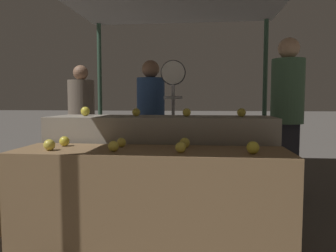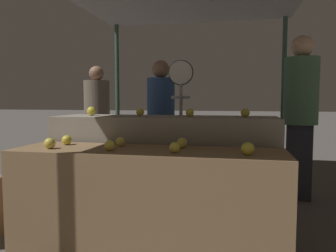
% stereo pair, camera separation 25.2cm
% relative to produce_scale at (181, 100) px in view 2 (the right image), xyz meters
% --- Properties ---
extents(ground_plane, '(60.00, 60.00, 0.00)m').
position_rel_produce_scale_xyz_m(ground_plane, '(-0.06, -1.16, -1.11)').
color(ground_plane, '#59544F').
extents(display_counter_front, '(2.00, 0.55, 0.75)m').
position_rel_produce_scale_xyz_m(display_counter_front, '(-0.06, -1.16, -0.73)').
color(display_counter_front, olive).
rests_on(display_counter_front, ground_plane).
extents(display_counter_back, '(2.00, 0.55, 0.96)m').
position_rel_produce_scale_xyz_m(display_counter_back, '(-0.06, -0.56, -0.63)').
color(display_counter_back, gray).
rests_on(display_counter_back, ground_plane).
extents(apple_front_0, '(0.08, 0.08, 0.08)m').
position_rel_produce_scale_xyz_m(apple_front_0, '(-0.77, -1.27, -0.31)').
color(apple_front_0, gold).
rests_on(apple_front_0, display_counter_front).
extents(apple_front_1, '(0.08, 0.08, 0.08)m').
position_rel_produce_scale_xyz_m(apple_front_1, '(-0.30, -1.27, -0.32)').
color(apple_front_1, yellow).
rests_on(apple_front_1, display_counter_front).
extents(apple_front_2, '(0.08, 0.08, 0.08)m').
position_rel_produce_scale_xyz_m(apple_front_2, '(0.17, -1.27, -0.32)').
color(apple_front_2, yellow).
rests_on(apple_front_2, display_counter_front).
extents(apple_front_3, '(0.09, 0.09, 0.09)m').
position_rel_produce_scale_xyz_m(apple_front_3, '(0.66, -1.27, -0.31)').
color(apple_front_3, gold).
rests_on(apple_front_3, display_counter_front).
extents(apple_front_4, '(0.08, 0.08, 0.08)m').
position_rel_produce_scale_xyz_m(apple_front_4, '(-0.76, -1.05, -0.32)').
color(apple_front_4, gold).
rests_on(apple_front_4, display_counter_front).
extents(apple_front_5, '(0.07, 0.07, 0.07)m').
position_rel_produce_scale_xyz_m(apple_front_5, '(-0.30, -1.05, -0.32)').
color(apple_front_5, yellow).
rests_on(apple_front_5, display_counter_front).
extents(apple_front_6, '(0.08, 0.08, 0.08)m').
position_rel_produce_scale_xyz_m(apple_front_6, '(0.18, -1.04, -0.32)').
color(apple_front_6, gold).
rests_on(apple_front_6, display_counter_front).
extents(apple_back_0, '(0.09, 0.09, 0.09)m').
position_rel_produce_scale_xyz_m(apple_back_0, '(-0.76, -0.56, -0.10)').
color(apple_back_0, gold).
rests_on(apple_back_0, display_counter_back).
extents(apple_back_1, '(0.07, 0.07, 0.07)m').
position_rel_produce_scale_xyz_m(apple_back_1, '(-0.29, -0.55, -0.11)').
color(apple_back_1, yellow).
rests_on(apple_back_1, display_counter_back).
extents(apple_back_2, '(0.07, 0.07, 0.07)m').
position_rel_produce_scale_xyz_m(apple_back_2, '(0.17, -0.56, -0.11)').
color(apple_back_2, yellow).
rests_on(apple_back_2, display_counter_back).
extents(apple_back_3, '(0.08, 0.08, 0.08)m').
position_rel_produce_scale_xyz_m(apple_back_3, '(0.66, -0.57, -0.10)').
color(apple_back_3, gold).
rests_on(apple_back_3, display_counter_back).
extents(produce_scale, '(0.27, 0.20, 1.53)m').
position_rel_produce_scale_xyz_m(produce_scale, '(0.00, 0.00, 0.00)').
color(produce_scale, '#99999E').
rests_on(produce_scale, ground_plane).
extents(person_vendor_at_scale, '(0.42, 0.42, 1.58)m').
position_rel_produce_scale_xyz_m(person_vendor_at_scale, '(-0.30, 0.36, -0.19)').
color(person_vendor_at_scale, '#2D2D38').
rests_on(person_vendor_at_scale, ground_plane).
extents(person_customer_left, '(0.50, 0.50, 1.60)m').
position_rel_produce_scale_xyz_m(person_customer_left, '(-1.41, 1.01, -0.19)').
color(person_customer_left, '#2D2D38').
rests_on(person_customer_left, ground_plane).
extents(person_customer_right, '(0.43, 0.43, 1.81)m').
position_rel_produce_scale_xyz_m(person_customer_right, '(1.28, 0.39, -0.06)').
color(person_customer_right, '#2D2D38').
rests_on(person_customer_right, ground_plane).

